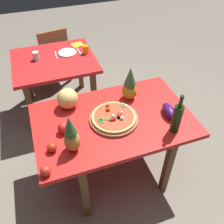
{
  "coord_description": "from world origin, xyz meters",
  "views": [
    {
      "loc": [
        -0.51,
        -1.41,
        2.2
      ],
      "look_at": [
        -0.0,
        0.03,
        0.79
      ],
      "focal_mm": 38.69,
      "sensor_mm": 36.0,
      "label": 1
    }
  ],
  "objects_px": {
    "napkin_folded": "(77,45)",
    "pineapple_left": "(71,136)",
    "pizza_board": "(114,119)",
    "tomato_near_board": "(52,147)",
    "dining_chair": "(53,53)",
    "pineapple_right": "(130,85)",
    "eggplant": "(169,111)",
    "drinking_glass_juice": "(86,49)",
    "background_table": "(55,67)",
    "tomato_by_bottle": "(45,171)",
    "display_table": "(113,125)",
    "knife_utensil": "(79,51)",
    "bell_pepper": "(63,128)",
    "drinking_glass_water": "(36,56)",
    "melon": "(68,98)",
    "fork_utensil": "(56,55)",
    "pizza": "(114,117)",
    "wine_bottle": "(177,118)",
    "dinner_plate": "(67,53)"
  },
  "relations": [
    {
      "from": "pizza",
      "to": "napkin_folded",
      "type": "xyz_separation_m",
      "value": [
        0.02,
        1.45,
        -0.04
      ]
    },
    {
      "from": "napkin_folded",
      "to": "drinking_glass_juice",
      "type": "bearing_deg",
      "value": -77.99
    },
    {
      "from": "background_table",
      "to": "napkin_folded",
      "type": "xyz_separation_m",
      "value": [
        0.35,
        0.26,
        0.11
      ]
    },
    {
      "from": "pizza_board",
      "to": "napkin_folded",
      "type": "height_order",
      "value": "pizza_board"
    },
    {
      "from": "display_table",
      "to": "knife_utensil",
      "type": "height_order",
      "value": "knife_utensil"
    },
    {
      "from": "drinking_glass_juice",
      "to": "tomato_near_board",
      "type": "bearing_deg",
      "value": -114.65
    },
    {
      "from": "melon",
      "to": "eggplant",
      "type": "height_order",
      "value": "melon"
    },
    {
      "from": "melon",
      "to": "fork_utensil",
      "type": "xyz_separation_m",
      "value": [
        0.05,
        0.97,
        -0.09
      ]
    },
    {
      "from": "pizza",
      "to": "napkin_folded",
      "type": "relative_size",
      "value": 2.72
    },
    {
      "from": "pizza",
      "to": "pizza_board",
      "type": "bearing_deg",
      "value": 151.31
    },
    {
      "from": "knife_utensil",
      "to": "tomato_by_bottle",
      "type": "bearing_deg",
      "value": -114.78
    },
    {
      "from": "bell_pepper",
      "to": "pizza_board",
      "type": "bearing_deg",
      "value": -0.59
    },
    {
      "from": "tomato_near_board",
      "to": "knife_utensil",
      "type": "height_order",
      "value": "tomato_near_board"
    },
    {
      "from": "pizza",
      "to": "dinner_plate",
      "type": "distance_m",
      "value": 1.28
    },
    {
      "from": "knife_utensil",
      "to": "dinner_plate",
      "type": "bearing_deg",
      "value": 176.25
    },
    {
      "from": "melon",
      "to": "eggplant",
      "type": "distance_m",
      "value": 0.9
    },
    {
      "from": "napkin_folded",
      "to": "pineapple_left",
      "type": "bearing_deg",
      "value": -104.31
    },
    {
      "from": "display_table",
      "to": "drinking_glass_water",
      "type": "xyz_separation_m",
      "value": [
        -0.51,
        1.23,
        0.13
      ]
    },
    {
      "from": "eggplant",
      "to": "wine_bottle",
      "type": "bearing_deg",
      "value": -103.91
    },
    {
      "from": "background_table",
      "to": "tomato_by_bottle",
      "type": "bearing_deg",
      "value": -101.05
    },
    {
      "from": "dining_chair",
      "to": "tomato_near_board",
      "type": "relative_size",
      "value": 11.03
    },
    {
      "from": "napkin_folded",
      "to": "wine_bottle",
      "type": "bearing_deg",
      "value": -76.65
    },
    {
      "from": "wine_bottle",
      "to": "dinner_plate",
      "type": "xyz_separation_m",
      "value": [
        -0.57,
        1.55,
        -0.13
      ]
    },
    {
      "from": "dining_chair",
      "to": "wine_bottle",
      "type": "relative_size",
      "value": 2.37
    },
    {
      "from": "display_table",
      "to": "tomato_near_board",
      "type": "relative_size",
      "value": 17.74
    },
    {
      "from": "background_table",
      "to": "drinking_glass_juice",
      "type": "xyz_separation_m",
      "value": [
        0.4,
        0.01,
        0.16
      ]
    },
    {
      "from": "background_table",
      "to": "wine_bottle",
      "type": "xyz_separation_m",
      "value": [
        0.76,
        -1.46,
        0.25
      ]
    },
    {
      "from": "tomato_by_bottle",
      "to": "knife_utensil",
      "type": "bearing_deg",
      "value": 68.97
    },
    {
      "from": "dining_chair",
      "to": "napkin_folded",
      "type": "xyz_separation_m",
      "value": [
        0.29,
        -0.39,
        0.26
      ]
    },
    {
      "from": "pineapple_left",
      "to": "tomato_by_bottle",
      "type": "bearing_deg",
      "value": -145.97
    },
    {
      "from": "tomato_near_board",
      "to": "dining_chair",
      "type": "bearing_deg",
      "value": 81.82
    },
    {
      "from": "drinking_glass_water",
      "to": "fork_utensil",
      "type": "bearing_deg",
      "value": 5.81
    },
    {
      "from": "pizza_board",
      "to": "melon",
      "type": "relative_size",
      "value": 2.23
    },
    {
      "from": "display_table",
      "to": "drinking_glass_water",
      "type": "bearing_deg",
      "value": 112.46
    },
    {
      "from": "display_table",
      "to": "melon",
      "type": "distance_m",
      "value": 0.47
    },
    {
      "from": "background_table",
      "to": "napkin_folded",
      "type": "height_order",
      "value": "napkin_folded"
    },
    {
      "from": "pineapple_right",
      "to": "tomato_by_bottle",
      "type": "distance_m",
      "value": 1.05
    },
    {
      "from": "melon",
      "to": "fork_utensil",
      "type": "distance_m",
      "value": 0.98
    },
    {
      "from": "tomato_by_bottle",
      "to": "pineapple_right",
      "type": "bearing_deg",
      "value": 34.07
    },
    {
      "from": "pizza_board",
      "to": "drinking_glass_juice",
      "type": "height_order",
      "value": "drinking_glass_juice"
    },
    {
      "from": "melon",
      "to": "dining_chair",
      "type": "bearing_deg",
      "value": 87.6
    },
    {
      "from": "pizza_board",
      "to": "bell_pepper",
      "type": "relative_size",
      "value": 4.11
    },
    {
      "from": "fork_utensil",
      "to": "pizza_board",
      "type": "bearing_deg",
      "value": -73.67
    },
    {
      "from": "melon",
      "to": "pizza_board",
      "type": "bearing_deg",
      "value": -42.69
    },
    {
      "from": "wine_bottle",
      "to": "fork_utensil",
      "type": "xyz_separation_m",
      "value": [
        -0.71,
        1.55,
        -0.13
      ]
    },
    {
      "from": "knife_utensil",
      "to": "fork_utensil",
      "type": "bearing_deg",
      "value": 176.25
    },
    {
      "from": "dinner_plate",
      "to": "knife_utensil",
      "type": "xyz_separation_m",
      "value": [
        0.14,
        0.0,
        -0.0
      ]
    },
    {
      "from": "dining_chair",
      "to": "bell_pepper",
      "type": "relative_size",
      "value": 8.33
    },
    {
      "from": "tomato_by_bottle",
      "to": "fork_utensil",
      "type": "distance_m",
      "value": 1.66
    },
    {
      "from": "pineapple_right",
      "to": "eggplant",
      "type": "xyz_separation_m",
      "value": [
        0.24,
        -0.33,
        -0.1
      ]
    }
  ]
}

